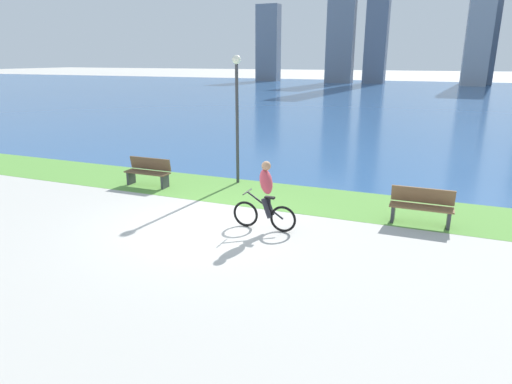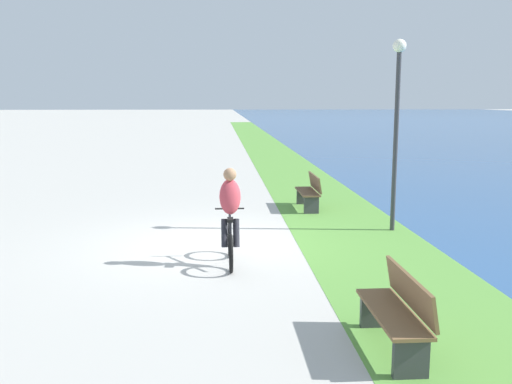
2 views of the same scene
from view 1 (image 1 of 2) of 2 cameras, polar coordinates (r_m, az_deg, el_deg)
ground_plane at (r=11.01m, az=-6.33°, el=-4.30°), size 300.00×300.00×0.00m
grass_strip_bayside at (r=13.54m, az=-0.46°, el=-0.10°), size 120.00×2.62×0.01m
bay_water_surface at (r=50.23m, az=16.55°, el=11.71°), size 300.00×73.10×0.00m
cyclist_lead at (r=10.43m, az=1.23°, el=-0.54°), size 1.61×0.52×1.69m
bench_near_path at (r=11.66m, az=20.58°, el=-1.75°), size 1.50×0.47×0.90m
bench_far_along_path at (r=14.63m, az=-13.74°, el=2.52°), size 1.50×0.47×0.90m
lamppost_tall at (r=14.21m, az=-2.48°, el=11.55°), size 0.28×0.28×4.06m
city_skyline_far_shore at (r=78.71m, az=27.96°, el=19.48°), size 53.88×11.04×26.91m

